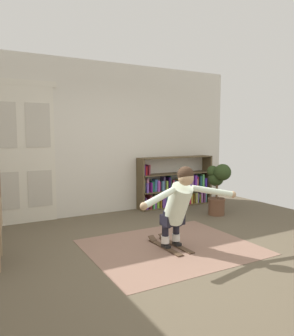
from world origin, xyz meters
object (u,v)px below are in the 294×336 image
at_px(bookshelf, 174,187).
at_px(skis_pair, 169,245).
at_px(person_skier, 179,202).
at_px(potted_plant, 218,183).

bearing_deg(bookshelf, skis_pair, -125.11).
bearing_deg(person_skier, potted_plant, 35.27).
height_order(potted_plant, skis_pair, potted_plant).
distance_m(potted_plant, person_skier, 2.16).
bearing_deg(potted_plant, bookshelf, 107.49).
relative_size(bookshelf, skis_pair, 2.30).
distance_m(bookshelf, person_skier, 2.69).
height_order(bookshelf, skis_pair, bookshelf).
xyz_separation_m(bookshelf, skis_pair, (-1.45, -2.06, -0.38)).
relative_size(bookshelf, potted_plant, 1.76).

